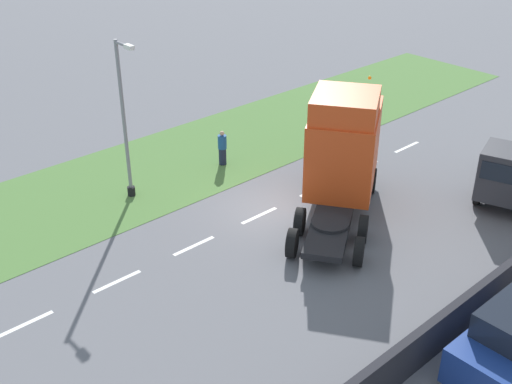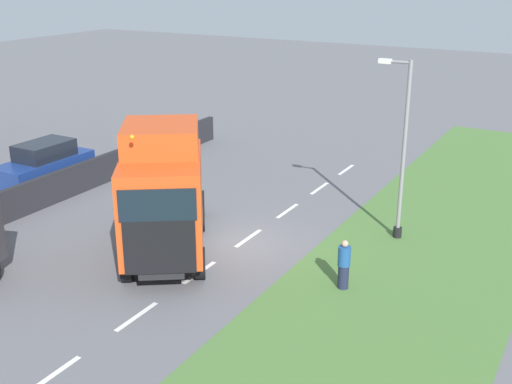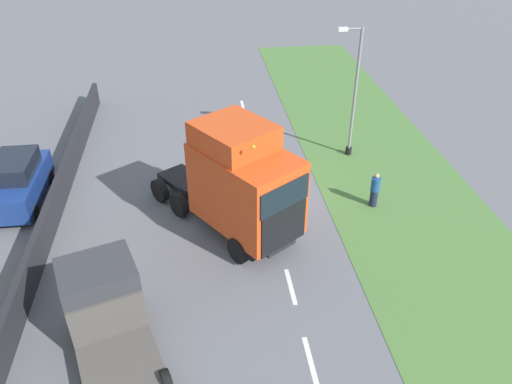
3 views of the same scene
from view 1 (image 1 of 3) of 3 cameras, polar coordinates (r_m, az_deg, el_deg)
ground_plane at (r=25.44m, az=1.45°, el=-1.57°), size 120.00×120.00×0.00m
grass_verge at (r=29.56m, az=-6.60°, el=2.75°), size 7.00×44.00×0.01m
lane_markings at (r=25.03m, az=0.29°, el=-2.11°), size 0.16×21.00×0.00m
boundary_wall at (r=20.65m, az=19.19°, el=-9.15°), size 0.25×24.00×1.31m
lorry_cab at (r=25.10m, az=7.76°, el=3.83°), size 6.11×7.32×4.87m
flatbed_truck at (r=27.05m, az=21.76°, el=1.43°), size 3.75×5.70×2.57m
lamp_post at (r=25.60m, az=-11.49°, el=5.53°), size 1.28×0.32×6.50m
pedestrian at (r=28.79m, az=-3.01°, el=3.91°), size 0.39×0.39×1.62m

